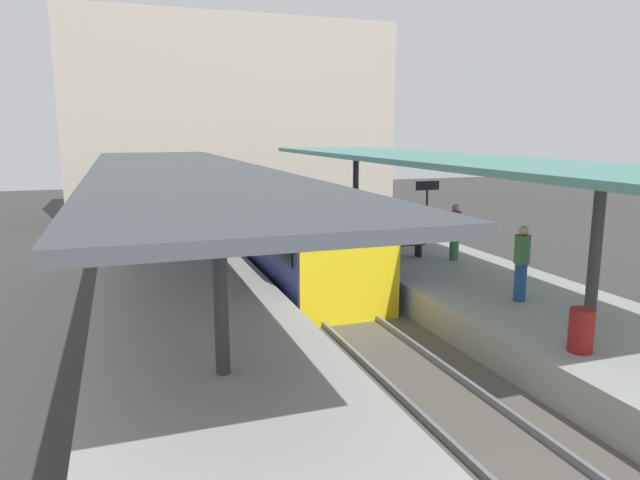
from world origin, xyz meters
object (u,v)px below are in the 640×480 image
object	(u,v)px
platform_sign	(427,198)
passenger_mid_platform	(522,262)
platform_bench	(402,243)
passenger_near_bench	(455,231)
litter_bin	(581,330)
commuter_train	(293,231)

from	to	relation	value
platform_sign	passenger_mid_platform	distance (m)	7.17
passenger_mid_platform	platform_bench	bearing A→B (deg)	94.90
passenger_near_bench	passenger_mid_platform	size ratio (longest dim) A/B	0.97
passenger_near_bench	passenger_mid_platform	xyz separation A→B (m)	(-0.90, -4.28, 0.03)
platform_bench	passenger_near_bench	distance (m)	1.67
passenger_mid_platform	litter_bin	bearing A→B (deg)	-108.93
platform_sign	litter_bin	xyz separation A→B (m)	(-2.48, -10.00, -1.22)
litter_bin	passenger_near_bench	size ratio (longest dim) A/B	0.46
passenger_near_bench	commuter_train	bearing A→B (deg)	148.70
platform_bench	passenger_near_bench	bearing A→B (deg)	-33.06
platform_bench	litter_bin	bearing A→B (deg)	-94.13
commuter_train	passenger_near_bench	world-z (taller)	commuter_train
platform_sign	passenger_near_bench	world-z (taller)	platform_sign
commuter_train	platform_sign	bearing A→B (deg)	0.46
passenger_near_bench	passenger_mid_platform	bearing A→B (deg)	-101.94
platform_bench	passenger_near_bench	world-z (taller)	passenger_near_bench
commuter_train	platform_bench	distance (m)	3.55
platform_bench	passenger_mid_platform	distance (m)	5.19
passenger_near_bench	litter_bin	bearing A→B (deg)	-104.88
litter_bin	passenger_mid_platform	bearing A→B (deg)	71.07
platform_sign	passenger_near_bench	bearing A→B (deg)	-101.40
platform_bench	passenger_mid_platform	bearing A→B (deg)	-85.10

